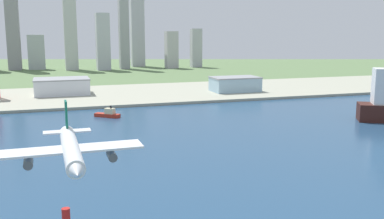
% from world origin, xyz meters
% --- Properties ---
extents(ground_plane, '(2400.00, 2400.00, 0.00)m').
position_xyz_m(ground_plane, '(0.00, 300.00, 0.00)').
color(ground_plane, '#577347').
extents(water_bay, '(840.00, 360.00, 0.15)m').
position_xyz_m(water_bay, '(0.00, 240.00, 0.07)').
color(water_bay, navy).
rests_on(water_bay, ground).
extents(industrial_pier, '(840.00, 140.00, 2.50)m').
position_xyz_m(industrial_pier, '(0.00, 490.00, 1.25)').
color(industrial_pier, '#9F9F8B').
rests_on(industrial_pier, ground).
extents(airplane_landing, '(33.83, 37.77, 12.77)m').
position_xyz_m(airplane_landing, '(-32.05, 164.97, 35.24)').
color(airplane_landing, silver).
extents(tugboat_small, '(18.45, 16.28, 8.70)m').
position_xyz_m(tugboat_small, '(3.06, 382.66, 2.55)').
color(tugboat_small, '#B22D1E').
rests_on(tugboat_small, water_bay).
extents(warehouse_main, '(51.39, 36.80, 15.45)m').
position_xyz_m(warehouse_main, '(-25.85, 500.47, 10.25)').
color(warehouse_main, silver).
rests_on(warehouse_main, industrial_pier).
extents(warehouse_annex, '(47.27, 29.89, 14.65)m').
position_xyz_m(warehouse_annex, '(141.41, 468.67, 9.85)').
color(warehouse_annex, '#99BCD1').
rests_on(warehouse_annex, industrial_pier).
extents(distant_skyline, '(416.60, 83.28, 158.94)m').
position_xyz_m(distant_skyline, '(-12.43, 823.28, 58.96)').
color(distant_skyline, '#A2A2AC').
rests_on(distant_skyline, ground).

